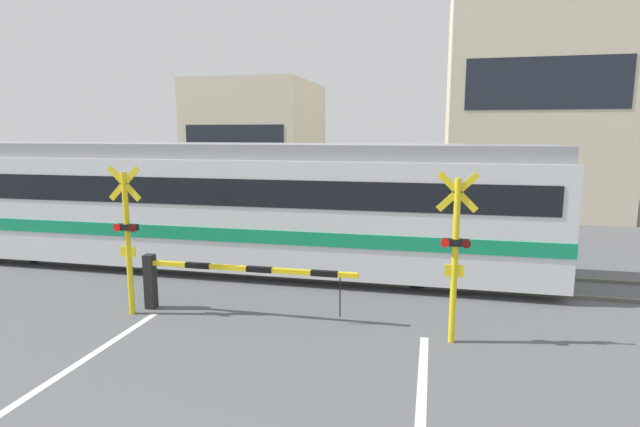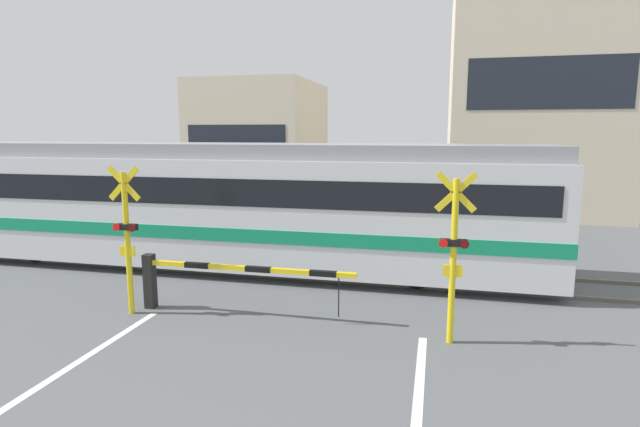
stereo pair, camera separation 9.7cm
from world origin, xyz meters
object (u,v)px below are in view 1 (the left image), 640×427
commuter_train (219,202)px  crossing_signal_left (127,234)px  crossing_barrier_far (397,227)px  crossing_signal_right (455,250)px  pedestrian (326,200)px  crossing_barrier_near (204,275)px

commuter_train → crossing_signal_left: (-0.27, -3.65, -0.14)m
crossing_barrier_far → crossing_signal_right: bearing=-77.8°
crossing_signal_right → crossing_barrier_far: bearing=102.2°
crossing_signal_right → pedestrian: bearing=113.7°
crossing_barrier_near → crossing_signal_right: bearing=-4.5°
crossing_signal_left → pedestrian: size_ratio=1.65×
crossing_barrier_near → pedestrian: (0.47, 9.41, 0.26)m
commuter_train → crossing_barrier_near: commuter_train is taller
crossing_barrier_far → crossing_signal_left: size_ratio=1.49×
crossing_barrier_near → crossing_barrier_far: 6.91m
crossing_signal_left → crossing_signal_right: same height
crossing_barrier_near → crossing_signal_left: 1.67m
crossing_signal_left → commuter_train: bearing=85.8°
commuter_train → crossing_signal_left: bearing=-94.2°
commuter_train → crossing_signal_right: size_ratio=5.71×
crossing_signal_left → crossing_signal_right: bearing=0.0°
crossing_barrier_near → crossing_signal_left: size_ratio=1.49×
commuter_train → crossing_signal_left: 3.67m
pedestrian → commuter_train: bearing=-104.5°
crossing_barrier_near → crossing_barrier_far: same height
crossing_barrier_near → pedestrian: bearing=87.2°
commuter_train → crossing_barrier_far: 5.36m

